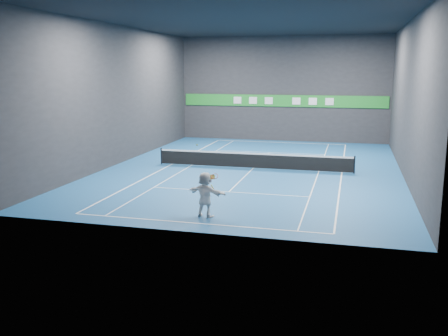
% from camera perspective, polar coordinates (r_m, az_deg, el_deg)
% --- Properties ---
extents(ground, '(26.00, 26.00, 0.00)m').
position_cam_1_polar(ground, '(31.67, 3.34, -0.05)').
color(ground, navy).
rests_on(ground, ground).
extents(ceiling, '(26.00, 26.00, 0.00)m').
position_cam_1_polar(ceiling, '(31.19, 3.54, 16.39)').
color(ceiling, black).
rests_on(ceiling, ground).
extents(wall_back, '(18.00, 0.10, 9.00)m').
position_cam_1_polar(wall_back, '(43.92, 6.75, 8.94)').
color(wall_back, '#27272A').
rests_on(wall_back, ground).
extents(wall_front, '(18.00, 0.10, 9.00)m').
position_cam_1_polar(wall_front, '(18.55, -4.37, 6.04)').
color(wall_front, '#27272A').
rests_on(wall_front, ground).
extents(wall_left, '(0.10, 26.00, 9.00)m').
position_cam_1_polar(wall_left, '(34.00, -11.77, 8.16)').
color(wall_left, '#27272A').
rests_on(wall_left, ground).
extents(wall_right, '(0.10, 26.00, 9.00)m').
position_cam_1_polar(wall_right, '(30.68, 20.31, 7.40)').
color(wall_right, '#27272A').
rests_on(wall_right, ground).
extents(baseline_near, '(10.98, 0.08, 0.01)m').
position_cam_1_polar(baseline_near, '(20.47, -3.17, -6.32)').
color(baseline_near, white).
rests_on(baseline_near, ground).
extents(baseline_far, '(10.98, 0.08, 0.01)m').
position_cam_1_polar(baseline_far, '(43.23, 6.41, 2.93)').
color(baseline_far, white).
rests_on(baseline_far, ground).
extents(sideline_doubles_left, '(0.08, 23.78, 0.01)m').
position_cam_1_polar(sideline_doubles_left, '(33.14, -6.01, 0.42)').
color(sideline_doubles_left, white).
rests_on(sideline_doubles_left, ground).
extents(sideline_doubles_right, '(0.08, 23.78, 0.01)m').
position_cam_1_polar(sideline_doubles_right, '(31.10, 13.32, -0.53)').
color(sideline_doubles_right, white).
rests_on(sideline_doubles_right, ground).
extents(sideline_singles_left, '(0.06, 23.78, 0.01)m').
position_cam_1_polar(sideline_singles_left, '(32.69, -3.74, 0.31)').
color(sideline_singles_left, white).
rests_on(sideline_singles_left, ground).
extents(sideline_singles_right, '(0.06, 23.78, 0.01)m').
position_cam_1_polar(sideline_singles_right, '(31.15, 10.78, -0.41)').
color(sideline_singles_right, white).
rests_on(sideline_singles_right, ground).
extents(service_line_near, '(8.23, 0.06, 0.01)m').
position_cam_1_polar(service_line_near, '(25.56, 0.55, -2.74)').
color(service_line_near, white).
rests_on(service_line_near, ground).
extents(service_line_far, '(8.23, 0.06, 0.01)m').
position_cam_1_polar(service_line_far, '(37.87, 5.23, 1.78)').
color(service_line_far, white).
rests_on(service_line_far, ground).
extents(center_service_line, '(0.06, 12.80, 0.01)m').
position_cam_1_polar(center_service_line, '(31.67, 3.34, -0.04)').
color(center_service_line, white).
rests_on(center_service_line, ground).
extents(player, '(1.88, 1.04, 1.93)m').
position_cam_1_polar(player, '(21.12, -2.17, -3.04)').
color(player, white).
rests_on(player, ground).
extents(tennis_ball, '(0.07, 0.07, 0.07)m').
position_cam_1_polar(tennis_ball, '(20.76, -3.11, 2.64)').
color(tennis_ball, yellow).
rests_on(tennis_ball, player).
extents(tennis_net, '(12.50, 0.10, 1.07)m').
position_cam_1_polar(tennis_net, '(31.57, 3.36, 0.91)').
color(tennis_net, black).
rests_on(tennis_net, ground).
extents(sponsor_banner, '(17.64, 0.11, 1.00)m').
position_cam_1_polar(sponsor_banner, '(43.91, 6.71, 7.64)').
color(sponsor_banner, '#1D8728').
rests_on(sponsor_banner, wall_back).
extents(tennis_racket, '(0.52, 0.34, 0.73)m').
position_cam_1_polar(tennis_racket, '(20.89, -1.16, -1.13)').
color(tennis_racket, red).
rests_on(tennis_racket, player).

